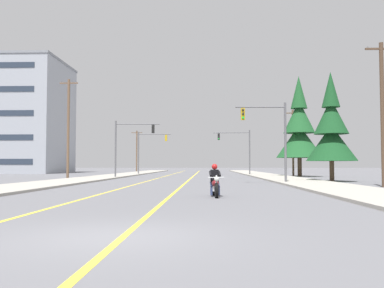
{
  "coord_description": "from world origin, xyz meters",
  "views": [
    {
      "loc": [
        1.89,
        -8.52,
        1.41
      ],
      "look_at": [
        0.91,
        20.97,
        2.84
      ],
      "focal_mm": 40.4,
      "sensor_mm": 36.0,
      "label": 1
    }
  ],
  "objects_px": {
    "motorcycle_with_rider": "(215,183)",
    "conifer_tree_right_verge_far": "(299,130)",
    "utility_pole_left_near": "(68,127)",
    "utility_pole_left_far": "(137,150)",
    "traffic_signal_near_left": "(128,140)",
    "traffic_signal_mid_left": "(148,146)",
    "utility_pole_right_near": "(382,111)",
    "conifer_tree_right_verge_near": "(331,131)",
    "utility_pole_right_far": "(293,141)",
    "traffic_signal_mid_right": "(239,145)",
    "traffic_signal_near_right": "(271,131)"
  },
  "relations": [
    {
      "from": "traffic_signal_near_left",
      "to": "utility_pole_left_near",
      "type": "height_order",
      "value": "utility_pole_left_near"
    },
    {
      "from": "motorcycle_with_rider",
      "to": "utility_pole_right_near",
      "type": "relative_size",
      "value": 0.24
    },
    {
      "from": "traffic_signal_near_left",
      "to": "traffic_signal_mid_right",
      "type": "bearing_deg",
      "value": 44.93
    },
    {
      "from": "traffic_signal_mid_right",
      "to": "conifer_tree_right_verge_near",
      "type": "bearing_deg",
      "value": -74.38
    },
    {
      "from": "utility_pole_right_far",
      "to": "traffic_signal_near_right",
      "type": "bearing_deg",
      "value": -105.18
    },
    {
      "from": "traffic_signal_near_left",
      "to": "conifer_tree_right_verge_far",
      "type": "xyz_separation_m",
      "value": [
        19.85,
        6.7,
        1.57
      ]
    },
    {
      "from": "utility_pole_left_far",
      "to": "traffic_signal_near_left",
      "type": "bearing_deg",
      "value": -82.12
    },
    {
      "from": "utility_pole_right_near",
      "to": "utility_pole_right_far",
      "type": "bearing_deg",
      "value": 90.19
    },
    {
      "from": "traffic_signal_mid_right",
      "to": "utility_pole_left_far",
      "type": "xyz_separation_m",
      "value": [
        -18.25,
        25.47,
        0.19
      ]
    },
    {
      "from": "traffic_signal_mid_right",
      "to": "conifer_tree_right_verge_far",
      "type": "xyz_separation_m",
      "value": [
        6.91,
        -6.21,
        1.56
      ]
    },
    {
      "from": "traffic_signal_mid_right",
      "to": "traffic_signal_mid_left",
      "type": "bearing_deg",
      "value": 167.93
    },
    {
      "from": "traffic_signal_near_right",
      "to": "utility_pole_left_near",
      "type": "height_order",
      "value": "utility_pole_left_near"
    },
    {
      "from": "conifer_tree_right_verge_far",
      "to": "conifer_tree_right_verge_near",
      "type": "bearing_deg",
      "value": -92.53
    },
    {
      "from": "utility_pole_left_near",
      "to": "conifer_tree_right_verge_far",
      "type": "distance_m",
      "value": 27.29
    },
    {
      "from": "traffic_signal_near_right",
      "to": "utility_pole_right_far",
      "type": "bearing_deg",
      "value": 74.82
    },
    {
      "from": "traffic_signal_mid_left",
      "to": "conifer_tree_right_verge_far",
      "type": "distance_m",
      "value": 21.85
    },
    {
      "from": "utility_pole_left_far",
      "to": "conifer_tree_right_verge_near",
      "type": "distance_m",
      "value": 53.57
    },
    {
      "from": "traffic_signal_near_left",
      "to": "utility_pole_right_near",
      "type": "xyz_separation_m",
      "value": [
        19.75,
        -18.54,
        0.76
      ]
    },
    {
      "from": "utility_pole_left_far",
      "to": "traffic_signal_near_right",
      "type": "bearing_deg",
      "value": -70.08
    },
    {
      "from": "traffic_signal_mid_left",
      "to": "utility_pole_left_far",
      "type": "bearing_deg",
      "value": 103.15
    },
    {
      "from": "utility_pole_left_near",
      "to": "traffic_signal_mid_left",
      "type": "bearing_deg",
      "value": 73.45
    },
    {
      "from": "traffic_signal_near_right",
      "to": "utility_pole_right_far",
      "type": "relative_size",
      "value": 0.73
    },
    {
      "from": "utility_pole_right_far",
      "to": "utility_pole_left_far",
      "type": "xyz_separation_m",
      "value": [
        -24.97,
        28.73,
        -0.16
      ]
    },
    {
      "from": "traffic_signal_mid_right",
      "to": "traffic_signal_mid_left",
      "type": "distance_m",
      "value": 13.24
    },
    {
      "from": "utility_pole_left_near",
      "to": "utility_pole_left_far",
      "type": "relative_size",
      "value": 1.24
    },
    {
      "from": "motorcycle_with_rider",
      "to": "utility_pole_right_near",
      "type": "xyz_separation_m",
      "value": [
        10.92,
        8.62,
        4.27
      ]
    },
    {
      "from": "utility_pole_right_near",
      "to": "utility_pole_left_far",
      "type": "height_order",
      "value": "utility_pole_right_near"
    },
    {
      "from": "utility_pole_right_far",
      "to": "utility_pole_left_far",
      "type": "height_order",
      "value": "utility_pole_right_far"
    },
    {
      "from": "utility_pole_right_near",
      "to": "utility_pole_left_near",
      "type": "distance_m",
      "value": 29.67
    },
    {
      "from": "conifer_tree_right_verge_near",
      "to": "conifer_tree_right_verge_far",
      "type": "height_order",
      "value": "conifer_tree_right_verge_far"
    },
    {
      "from": "traffic_signal_near_right",
      "to": "conifer_tree_right_verge_far",
      "type": "height_order",
      "value": "conifer_tree_right_verge_far"
    },
    {
      "from": "traffic_signal_near_left",
      "to": "traffic_signal_mid_left",
      "type": "relative_size",
      "value": 1.0
    },
    {
      "from": "motorcycle_with_rider",
      "to": "conifer_tree_right_verge_near",
      "type": "distance_m",
      "value": 20.98
    },
    {
      "from": "motorcycle_with_rider",
      "to": "conifer_tree_right_verge_far",
      "type": "xyz_separation_m",
      "value": [
        11.02,
        33.86,
        5.08
      ]
    },
    {
      "from": "traffic_signal_near_right",
      "to": "utility_pole_left_far",
      "type": "xyz_separation_m",
      "value": [
        -18.74,
        51.71,
        0.27
      ]
    },
    {
      "from": "motorcycle_with_rider",
      "to": "conifer_tree_right_verge_far",
      "type": "distance_m",
      "value": 35.97
    },
    {
      "from": "utility_pole_right_near",
      "to": "conifer_tree_right_verge_near",
      "type": "bearing_deg",
      "value": 93.75
    },
    {
      "from": "motorcycle_with_rider",
      "to": "conifer_tree_right_verge_far",
      "type": "bearing_deg",
      "value": 71.98
    },
    {
      "from": "utility_pole_left_near",
      "to": "conifer_tree_right_verge_far",
      "type": "bearing_deg",
      "value": 21.12
    },
    {
      "from": "utility_pole_left_near",
      "to": "utility_pole_left_far",
      "type": "distance_m",
      "value": 41.52
    },
    {
      "from": "traffic_signal_near_left",
      "to": "utility_pole_left_near",
      "type": "relative_size",
      "value": 0.61
    },
    {
      "from": "conifer_tree_right_verge_near",
      "to": "conifer_tree_right_verge_far",
      "type": "relative_size",
      "value": 0.76
    },
    {
      "from": "traffic_signal_near_left",
      "to": "utility_pole_right_far",
      "type": "bearing_deg",
      "value": 26.14
    },
    {
      "from": "utility_pole_right_far",
      "to": "motorcycle_with_rider",
      "type": "bearing_deg",
      "value": -106.39
    },
    {
      "from": "conifer_tree_right_verge_near",
      "to": "motorcycle_with_rider",
      "type": "bearing_deg",
      "value": -119.96
    },
    {
      "from": "traffic_signal_near_right",
      "to": "utility_pole_right_near",
      "type": "distance_m",
      "value": 8.24
    },
    {
      "from": "conifer_tree_right_verge_far",
      "to": "traffic_signal_mid_right",
      "type": "bearing_deg",
      "value": 138.07
    },
    {
      "from": "utility_pole_right_near",
      "to": "conifer_tree_right_verge_near",
      "type": "relative_size",
      "value": 0.99
    },
    {
      "from": "motorcycle_with_rider",
      "to": "utility_pole_right_far",
      "type": "relative_size",
      "value": 0.26
    },
    {
      "from": "utility_pole_left_near",
      "to": "conifer_tree_right_verge_near",
      "type": "xyz_separation_m",
      "value": [
        24.74,
        -6.15,
        -0.95
      ]
    }
  ]
}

